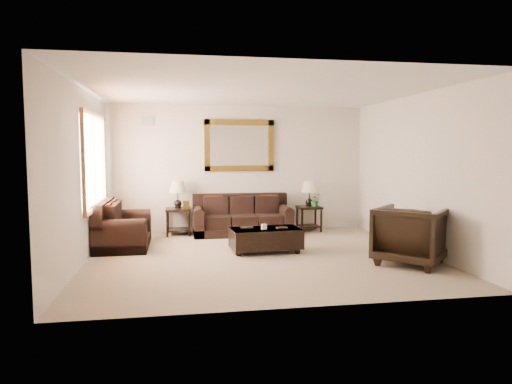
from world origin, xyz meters
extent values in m
cube|color=gray|center=(0.00, 0.00, 0.00)|extent=(5.50, 5.00, 0.01)
cube|color=white|center=(0.00, 0.00, 2.70)|extent=(5.50, 5.00, 0.01)
cube|color=beige|center=(0.00, 2.50, 1.35)|extent=(5.50, 0.01, 2.70)
cube|color=beige|center=(0.00, -2.50, 1.35)|extent=(5.50, 0.01, 2.70)
cube|color=beige|center=(-2.75, 0.00, 1.35)|extent=(0.01, 5.00, 2.70)
cube|color=beige|center=(2.75, 0.00, 1.35)|extent=(0.01, 5.00, 2.70)
cube|color=white|center=(-2.73, 0.90, 1.55)|extent=(0.01, 1.80, 1.50)
cube|color=brown|center=(-2.70, 0.90, 2.34)|extent=(0.06, 1.96, 0.08)
cube|color=brown|center=(-2.70, 0.90, 0.76)|extent=(0.06, 1.96, 0.08)
cube|color=brown|center=(-2.70, -0.04, 1.55)|extent=(0.06, 0.08, 1.50)
cube|color=brown|center=(-2.70, 1.84, 1.55)|extent=(0.06, 0.08, 1.50)
cube|color=brown|center=(-2.70, 0.90, 1.55)|extent=(0.05, 0.05, 1.50)
cube|color=#432F0D|center=(0.01, 2.46, 1.85)|extent=(1.50, 0.06, 1.10)
cube|color=white|center=(0.01, 2.48, 1.85)|extent=(1.26, 0.01, 0.86)
cube|color=#999999|center=(-1.90, 2.48, 2.35)|extent=(0.25, 0.02, 0.18)
cube|color=black|center=(0.01, 2.04, 0.08)|extent=(2.02, 0.87, 0.17)
cube|color=black|center=(0.01, 2.38, 0.62)|extent=(2.02, 0.20, 0.41)
cube|color=black|center=(-0.53, 2.02, 0.29)|extent=(0.52, 0.72, 0.25)
cube|color=black|center=(0.01, 2.02, 0.29)|extent=(0.52, 0.72, 0.25)
cube|color=black|center=(0.55, 2.02, 0.29)|extent=(0.52, 0.72, 0.25)
cube|color=black|center=(-0.90, 2.04, 0.24)|extent=(0.20, 0.87, 0.49)
cylinder|color=black|center=(-0.90, 2.04, 0.49)|extent=(0.20, 0.86, 0.20)
cube|color=black|center=(0.92, 2.04, 0.24)|extent=(0.20, 0.87, 0.49)
cylinder|color=black|center=(0.92, 2.04, 0.49)|extent=(0.20, 0.86, 0.20)
cube|color=#55210B|center=(-0.58, 2.21, 0.62)|extent=(0.39, 0.17, 0.40)
cube|color=#55210B|center=(0.60, 2.21, 0.62)|extent=(0.39, 0.17, 0.40)
cube|color=black|center=(-2.28, 1.16, 0.08)|extent=(0.89, 1.51, 0.17)
cube|color=black|center=(-2.63, 1.16, 0.64)|extent=(0.21, 1.51, 0.42)
cube|color=black|center=(-2.26, 0.88, 0.30)|extent=(0.73, 0.52, 0.25)
cube|color=black|center=(-2.26, 1.43, 0.30)|extent=(0.73, 0.52, 0.25)
cube|color=black|center=(-2.28, 0.51, 0.25)|extent=(0.89, 0.21, 0.50)
cylinder|color=black|center=(-2.28, 0.51, 0.50)|extent=(0.88, 0.21, 0.21)
cube|color=black|center=(-2.28, 1.81, 0.25)|extent=(0.89, 0.21, 0.50)
cylinder|color=black|center=(-2.28, 1.81, 0.50)|extent=(0.88, 0.21, 0.21)
cube|color=#55210B|center=(-2.45, 0.84, 0.63)|extent=(0.17, 0.40, 0.41)
cube|color=#55210B|center=(-2.45, 1.48, 0.63)|extent=(0.17, 0.40, 0.41)
cube|color=black|center=(-1.31, 2.20, 0.53)|extent=(0.51, 0.51, 0.05)
cube|color=black|center=(-1.31, 2.20, 0.11)|extent=(0.43, 0.43, 0.03)
cylinder|color=black|center=(-1.52, 1.99, 0.26)|extent=(0.05, 0.05, 0.51)
cylinder|color=black|center=(-1.09, 1.99, 0.26)|extent=(0.05, 0.05, 0.51)
cylinder|color=black|center=(-1.52, 2.42, 0.26)|extent=(0.05, 0.05, 0.51)
cylinder|color=black|center=(-1.09, 2.42, 0.26)|extent=(0.05, 0.05, 0.51)
sphere|color=black|center=(-1.31, 2.20, 0.65)|extent=(0.16, 0.16, 0.16)
cylinder|color=black|center=(-1.31, 2.20, 0.82)|extent=(0.02, 0.02, 0.33)
cone|color=#D1BE8B|center=(-1.31, 2.20, 1.00)|extent=(0.35, 0.35, 0.24)
cube|color=#432F0D|center=(-1.14, 2.11, 0.64)|extent=(0.14, 0.09, 0.16)
cube|color=black|center=(1.50, 2.21, 0.51)|extent=(0.49, 0.49, 0.04)
cube|color=black|center=(1.50, 2.21, 0.11)|extent=(0.42, 0.42, 0.03)
cylinder|color=black|center=(1.29, 2.00, 0.25)|extent=(0.04, 0.04, 0.49)
cylinder|color=black|center=(1.71, 2.00, 0.25)|extent=(0.04, 0.04, 0.49)
cylinder|color=black|center=(1.29, 2.42, 0.25)|extent=(0.04, 0.04, 0.49)
cylinder|color=black|center=(1.71, 2.42, 0.25)|extent=(0.04, 0.04, 0.49)
sphere|color=black|center=(1.50, 2.21, 0.63)|extent=(0.15, 0.15, 0.15)
cylinder|color=black|center=(1.50, 2.21, 0.79)|extent=(0.02, 0.02, 0.32)
cone|color=#D1BE8B|center=(1.50, 2.21, 0.97)|extent=(0.34, 0.34, 0.23)
sphere|color=black|center=(-0.33, 0.09, 0.04)|extent=(0.11, 0.11, 0.11)
sphere|color=black|center=(0.67, 0.09, 0.04)|extent=(0.11, 0.11, 0.11)
sphere|color=black|center=(-0.33, 0.54, 0.04)|extent=(0.11, 0.11, 0.11)
sphere|color=black|center=(0.67, 0.54, 0.04)|extent=(0.11, 0.11, 0.11)
cube|color=black|center=(0.17, 0.31, 0.24)|extent=(1.23, 0.73, 0.33)
cube|color=black|center=(0.17, 0.31, 0.39)|extent=(1.26, 0.75, 0.04)
cube|color=black|center=(-0.15, 0.36, 0.42)|extent=(0.21, 0.15, 0.03)
cube|color=black|center=(0.44, 0.27, 0.42)|extent=(0.19, 0.14, 0.02)
cube|color=white|center=(0.13, 0.22, 0.45)|extent=(0.10, 0.08, 0.09)
imported|color=black|center=(2.20, -0.88, 0.49)|extent=(1.31, 1.31, 0.98)
imported|color=#225B1F|center=(1.61, 2.12, 0.65)|extent=(0.36, 0.37, 0.23)
camera|label=1|loc=(-1.30, -7.26, 1.73)|focal=32.00mm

